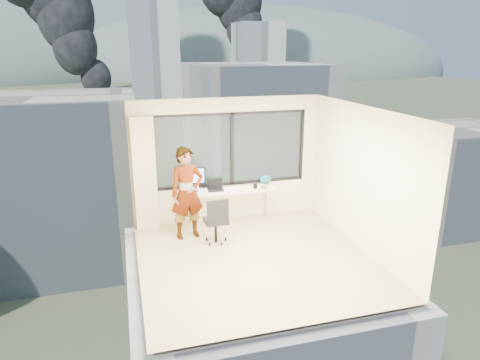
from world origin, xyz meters
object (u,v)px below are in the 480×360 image
object	(u,v)px
game_console	(192,188)
handbag	(266,180)
monitor	(193,179)
chair	(216,219)
laptop	(216,186)
person	(187,193)
desk	(232,206)

from	to	relation	value
game_console	handbag	world-z (taller)	handbag
monitor	handbag	xyz separation A→B (m)	(1.58, 0.05, -0.16)
chair	monitor	bearing A→B (deg)	103.51
chair	laptop	distance (m)	0.95
person	handbag	xyz separation A→B (m)	(1.78, 0.58, -0.05)
chair	game_console	size ratio (longest dim) A/B	3.15
chair	handbag	size ratio (longest dim) A/B	3.89
desk	chair	distance (m)	0.98
desk	handbag	size ratio (longest dim) A/B	7.46
monitor	game_console	world-z (taller)	monitor
chair	game_console	bearing A→B (deg)	103.31
person	laptop	bearing A→B (deg)	24.46
handbag	person	bearing A→B (deg)	-151.89
desk	game_console	distance (m)	0.92
laptop	handbag	world-z (taller)	laptop
laptop	handbag	bearing A→B (deg)	9.22
monitor	desk	bearing A→B (deg)	0.70
person	laptop	xyz separation A→B (m)	(0.65, 0.45, -0.04)
game_console	handbag	bearing A→B (deg)	9.18
monitor	game_console	xyz separation A→B (m)	(-0.02, 0.09, -0.22)
game_console	handbag	distance (m)	1.60
desk	laptop	world-z (taller)	laptop
monitor	game_console	size ratio (longest dim) A/B	1.72
desk	laptop	size ratio (longest dim) A/B	5.33
handbag	laptop	bearing A→B (deg)	-163.24
chair	laptop	size ratio (longest dim) A/B	2.78
person	game_console	bearing A→B (deg)	63.58
chair	laptop	world-z (taller)	laptop
person	handbag	size ratio (longest dim) A/B	7.43
desk	monitor	world-z (taller)	monitor
desk	chair	xyz separation A→B (m)	(-0.52, -0.82, 0.09)
desk	person	xyz separation A→B (m)	(-0.98, -0.42, 0.52)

